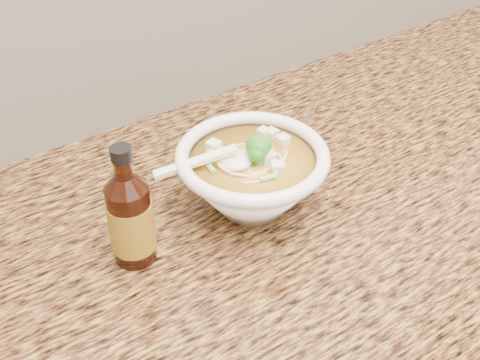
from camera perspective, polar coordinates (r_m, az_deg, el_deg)
counter_slab at (r=0.92m, az=7.69°, el=-1.03°), size 4.00×0.68×0.04m
soup_bowl at (r=0.82m, az=1.12°, el=0.20°), size 0.23×0.21×0.12m
hot_sauce_bottle at (r=0.75m, az=-10.32°, el=-3.63°), size 0.06×0.06×0.17m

